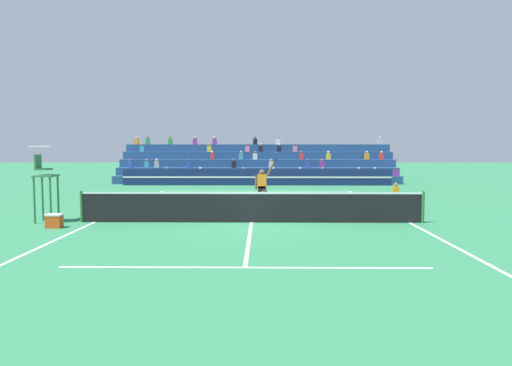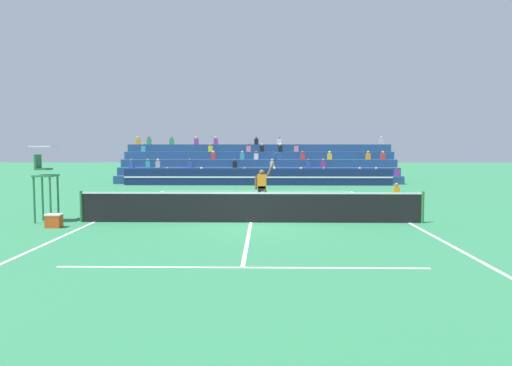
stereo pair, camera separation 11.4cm
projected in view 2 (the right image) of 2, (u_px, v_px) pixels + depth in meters
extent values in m
plane|color=#2D7A4C|center=(251.00, 223.00, 17.39)|extent=(120.00, 120.00, 0.00)
cube|color=white|center=(257.00, 191.00, 29.25)|extent=(11.00, 0.10, 0.01)
cube|color=white|center=(94.00, 222.00, 17.49)|extent=(0.10, 23.80, 0.01)
cube|color=white|center=(409.00, 223.00, 17.28)|extent=(0.10, 23.80, 0.01)
cube|color=white|center=(242.00, 267.00, 10.98)|extent=(8.25, 0.10, 0.01)
cube|color=white|center=(255.00, 202.00, 23.79)|extent=(8.25, 0.10, 0.01)
cube|color=white|center=(251.00, 222.00, 17.39)|extent=(0.10, 12.85, 0.01)
cylinder|color=#2D6B38|center=(81.00, 206.00, 17.46)|extent=(0.10, 0.10, 1.10)
cylinder|color=#2D6B38|center=(423.00, 207.00, 17.23)|extent=(0.10, 0.10, 1.10)
cube|color=black|center=(251.00, 208.00, 17.35)|extent=(11.90, 0.02, 1.00)
cube|color=white|center=(251.00, 193.00, 17.31)|extent=(11.90, 0.04, 0.06)
cube|color=navy|center=(258.00, 177.00, 33.45)|extent=(18.00, 0.24, 1.10)
cube|color=white|center=(258.00, 177.00, 33.32)|extent=(18.00, 0.02, 0.10)
cube|color=navy|center=(258.00, 180.00, 34.74)|extent=(20.07, 0.95, 0.55)
cube|color=yellow|center=(376.00, 173.00, 34.38)|extent=(0.32, 0.22, 0.44)
sphere|color=tan|center=(376.00, 168.00, 34.36)|extent=(0.18, 0.18, 0.18)
cube|color=silver|center=(275.00, 173.00, 34.51)|extent=(0.32, 0.22, 0.44)
sphere|color=beige|center=(275.00, 168.00, 34.49)|extent=(0.18, 0.18, 0.18)
cube|color=#338C4C|center=(168.00, 173.00, 34.65)|extent=(0.32, 0.22, 0.44)
sphere|color=#9E7051|center=(168.00, 168.00, 34.63)|extent=(0.18, 0.18, 0.18)
cube|color=#B2B2B7|center=(245.00, 173.00, 34.55)|extent=(0.32, 0.22, 0.44)
sphere|color=#9E7051|center=(245.00, 168.00, 34.53)|extent=(0.18, 0.18, 0.18)
cube|color=orange|center=(324.00, 173.00, 34.45)|extent=(0.32, 0.22, 0.44)
sphere|color=#9E7051|center=(324.00, 168.00, 34.42)|extent=(0.18, 0.18, 0.18)
cube|color=#B2B2B7|center=(360.00, 173.00, 34.40)|extent=(0.32, 0.22, 0.44)
sphere|color=tan|center=(360.00, 168.00, 34.38)|extent=(0.18, 0.18, 0.18)
cube|color=yellow|center=(202.00, 173.00, 34.61)|extent=(0.32, 0.22, 0.44)
sphere|color=beige|center=(202.00, 168.00, 34.58)|extent=(0.18, 0.18, 0.18)
cube|color=purple|center=(397.00, 173.00, 34.35)|extent=(0.32, 0.22, 0.44)
sphere|color=brown|center=(397.00, 168.00, 34.33)|extent=(0.18, 0.18, 0.18)
cube|color=silver|center=(301.00, 173.00, 34.48)|extent=(0.32, 0.22, 0.44)
sphere|color=beige|center=(301.00, 168.00, 34.45)|extent=(0.18, 0.18, 0.18)
cube|color=navy|center=(258.00, 175.00, 35.67)|extent=(20.07, 0.95, 1.10)
cube|color=#2D4CA5|center=(132.00, 164.00, 35.61)|extent=(0.32, 0.22, 0.44)
sphere|color=brown|center=(131.00, 160.00, 35.58)|extent=(0.18, 0.18, 0.18)
cube|color=teal|center=(148.00, 164.00, 35.59)|extent=(0.32, 0.22, 0.44)
sphere|color=#9E7051|center=(148.00, 160.00, 35.56)|extent=(0.18, 0.18, 0.18)
cube|color=#2D4CA5|center=(308.00, 165.00, 35.37)|extent=(0.32, 0.22, 0.44)
sphere|color=brown|center=(308.00, 160.00, 35.35)|extent=(0.18, 0.18, 0.18)
cube|color=silver|center=(272.00, 165.00, 35.42)|extent=(0.32, 0.22, 0.44)
sphere|color=tan|center=(272.00, 160.00, 35.40)|extent=(0.18, 0.18, 0.18)
cube|color=purple|center=(323.00, 165.00, 35.35)|extent=(0.32, 0.22, 0.44)
sphere|color=#9E7051|center=(323.00, 160.00, 35.33)|extent=(0.18, 0.18, 0.18)
cube|color=#B2B2B7|center=(158.00, 164.00, 35.57)|extent=(0.32, 0.22, 0.44)
sphere|color=beige|center=(158.00, 160.00, 35.55)|extent=(0.18, 0.18, 0.18)
cube|color=black|center=(235.00, 164.00, 35.47)|extent=(0.32, 0.22, 0.44)
sphere|color=brown|center=(235.00, 160.00, 35.45)|extent=(0.18, 0.18, 0.18)
cube|color=#2D4CA5|center=(190.00, 164.00, 35.53)|extent=(0.32, 0.22, 0.44)
sphere|color=brown|center=(190.00, 160.00, 35.51)|extent=(0.18, 0.18, 0.18)
cube|color=navy|center=(258.00, 171.00, 36.59)|extent=(20.07, 0.95, 1.65)
cube|color=teal|center=(242.00, 156.00, 36.37)|extent=(0.32, 0.22, 0.44)
sphere|color=tan|center=(242.00, 152.00, 36.34)|extent=(0.18, 0.18, 0.18)
cube|color=red|center=(213.00, 156.00, 36.41)|extent=(0.32, 0.22, 0.44)
sphere|color=beige|center=(213.00, 152.00, 36.38)|extent=(0.18, 0.18, 0.18)
cube|color=red|center=(383.00, 157.00, 36.18)|extent=(0.32, 0.22, 0.44)
sphere|color=tan|center=(383.00, 152.00, 36.15)|extent=(0.18, 0.18, 0.18)
cube|color=yellow|center=(330.00, 156.00, 36.25)|extent=(0.32, 0.22, 0.44)
sphere|color=beige|center=(330.00, 152.00, 36.22)|extent=(0.18, 0.18, 0.18)
cube|color=red|center=(303.00, 156.00, 36.28)|extent=(0.32, 0.22, 0.44)
sphere|color=brown|center=(303.00, 152.00, 36.26)|extent=(0.18, 0.18, 0.18)
cube|color=orange|center=(368.00, 157.00, 36.20)|extent=(0.32, 0.22, 0.44)
sphere|color=tan|center=(368.00, 152.00, 36.17)|extent=(0.18, 0.18, 0.18)
cube|color=silver|center=(256.00, 156.00, 36.35)|extent=(0.32, 0.22, 0.44)
sphere|color=brown|center=(256.00, 152.00, 36.32)|extent=(0.18, 0.18, 0.18)
cube|color=navy|center=(259.00, 166.00, 37.52)|extent=(20.07, 0.95, 2.20)
cube|color=pink|center=(249.00, 149.00, 37.26)|extent=(0.32, 0.22, 0.44)
sphere|color=brown|center=(249.00, 145.00, 37.24)|extent=(0.18, 0.18, 0.18)
cube|color=black|center=(262.00, 149.00, 37.25)|extent=(0.32, 0.22, 0.44)
sphere|color=tan|center=(262.00, 145.00, 37.22)|extent=(0.18, 0.18, 0.18)
cube|color=yellow|center=(210.00, 149.00, 37.32)|extent=(0.32, 0.22, 0.44)
sphere|color=#9E7051|center=(210.00, 145.00, 37.29)|extent=(0.18, 0.18, 0.18)
cube|color=pink|center=(296.00, 149.00, 37.20)|extent=(0.32, 0.22, 0.44)
sphere|color=brown|center=(296.00, 145.00, 37.17)|extent=(0.18, 0.18, 0.18)
cube|color=teal|center=(144.00, 149.00, 37.41)|extent=(0.32, 0.22, 0.44)
sphere|color=brown|center=(143.00, 145.00, 37.39)|extent=(0.18, 0.18, 0.18)
cube|color=black|center=(280.00, 149.00, 37.22)|extent=(0.32, 0.22, 0.44)
sphere|color=beige|center=(280.00, 145.00, 37.20)|extent=(0.18, 0.18, 0.18)
cube|color=navy|center=(259.00, 162.00, 38.45)|extent=(20.07, 0.95, 2.75)
cube|color=orange|center=(138.00, 142.00, 38.33)|extent=(0.32, 0.22, 0.44)
sphere|color=tan|center=(138.00, 137.00, 38.30)|extent=(0.18, 0.18, 0.18)
cube|color=silver|center=(279.00, 142.00, 38.13)|extent=(0.32, 0.22, 0.44)
sphere|color=brown|center=(279.00, 137.00, 38.10)|extent=(0.18, 0.18, 0.18)
cube|color=purple|center=(196.00, 142.00, 38.25)|extent=(0.32, 0.22, 0.44)
sphere|color=tan|center=(196.00, 137.00, 38.22)|extent=(0.18, 0.18, 0.18)
cube|color=#338C4C|center=(172.00, 142.00, 38.28)|extent=(0.32, 0.22, 0.44)
sphere|color=brown|center=(171.00, 137.00, 38.26)|extent=(0.18, 0.18, 0.18)
cube|color=#338C4C|center=(149.00, 142.00, 38.31)|extent=(0.32, 0.22, 0.44)
sphere|color=brown|center=(149.00, 137.00, 38.29)|extent=(0.18, 0.18, 0.18)
cube|color=black|center=(256.00, 142.00, 38.16)|extent=(0.32, 0.22, 0.44)
sphere|color=brown|center=(256.00, 137.00, 38.13)|extent=(0.18, 0.18, 0.18)
cube|color=purple|center=(216.00, 142.00, 38.22)|extent=(0.32, 0.22, 0.44)
sphere|color=tan|center=(216.00, 137.00, 38.19)|extent=(0.18, 0.18, 0.18)
cube|color=#B2B2B7|center=(381.00, 142.00, 37.98)|extent=(0.32, 0.22, 0.44)
sphere|color=tan|center=(381.00, 137.00, 37.96)|extent=(0.18, 0.18, 0.18)
cylinder|color=#337047|center=(58.00, 198.00, 17.77)|extent=(0.07, 0.07, 1.60)
cylinder|color=#337047|center=(50.00, 200.00, 17.14)|extent=(0.07, 0.07, 1.60)
cylinder|color=#337047|center=(43.00, 198.00, 17.78)|extent=(0.07, 0.07, 1.60)
cylinder|color=#337047|center=(34.00, 200.00, 17.15)|extent=(0.07, 0.07, 1.60)
cube|color=#337047|center=(46.00, 176.00, 17.40)|extent=(0.68, 0.76, 0.06)
cube|color=#337047|center=(44.00, 169.00, 17.38)|extent=(0.44, 0.48, 0.06)
cube|color=#337047|center=(38.00, 162.00, 17.37)|extent=(0.06, 0.48, 0.52)
cube|color=white|center=(45.00, 146.00, 17.32)|extent=(0.76, 0.84, 0.04)
cube|color=black|center=(396.00, 199.00, 24.53)|extent=(0.28, 0.36, 0.12)
cube|color=black|center=(396.00, 196.00, 24.52)|extent=(0.28, 0.24, 0.18)
cube|color=orange|center=(396.00, 190.00, 24.50)|extent=(0.30, 0.18, 0.40)
sphere|color=#9E7051|center=(397.00, 185.00, 24.48)|extent=(0.17, 0.17, 0.17)
cylinder|color=brown|center=(259.00, 200.00, 20.25)|extent=(0.14, 0.14, 0.90)
cylinder|color=brown|center=(265.00, 201.00, 20.16)|extent=(0.14, 0.14, 0.90)
cube|color=black|center=(262.00, 189.00, 20.19)|extent=(0.32, 0.20, 0.20)
cube|color=orange|center=(262.00, 181.00, 20.17)|extent=(0.36, 0.20, 0.56)
sphere|color=brown|center=(262.00, 172.00, 20.14)|extent=(0.22, 0.22, 0.22)
cube|color=white|center=(259.00, 210.00, 20.32)|extent=(0.12, 0.26, 0.09)
cube|color=white|center=(265.00, 211.00, 20.23)|extent=(0.12, 0.26, 0.09)
cylinder|color=brown|center=(256.00, 183.00, 20.18)|extent=(0.09, 0.09, 0.56)
cylinder|color=brown|center=(271.00, 169.00, 20.12)|extent=(0.35, 0.09, 0.58)
cylinder|color=black|center=(275.00, 160.00, 20.09)|extent=(0.13, 0.03, 0.21)
torus|color=#1E4C99|center=(277.00, 156.00, 20.08)|extent=(0.41, 0.03, 0.41)
sphere|color=#C6DB33|center=(274.00, 207.00, 21.38)|extent=(0.07, 0.07, 0.07)
cube|color=#D84C19|center=(54.00, 221.00, 16.31)|extent=(0.48, 0.36, 0.40)
cube|color=white|center=(54.00, 215.00, 16.29)|extent=(0.50, 0.38, 0.05)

